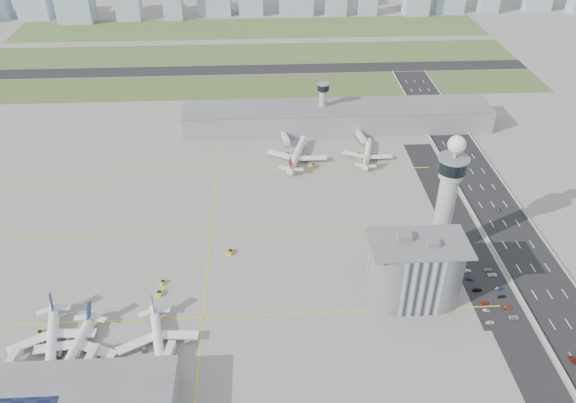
{
  "coord_description": "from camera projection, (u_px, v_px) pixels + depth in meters",
  "views": [
    {
      "loc": [
        -12.93,
        -203.27,
        176.1
      ],
      "look_at": [
        0.0,
        35.0,
        15.0
      ],
      "focal_mm": 35.0,
      "sensor_mm": 36.0,
      "label": 1
    }
  ],
  "objects": [
    {
      "name": "airplane_near_a",
      "position": [
        50.0,
        336.0,
        224.71
      ],
      "size": [
        43.49,
        48.03,
        11.48
      ],
      "primitive_type": null,
      "rotation": [
        0.0,
        0.0,
        -1.33
      ],
      "color": "white",
      "rests_on": "ground"
    },
    {
      "name": "tug_3",
      "position": [
        231.0,
        252.0,
        276.21
      ],
      "size": [
        3.87,
        4.36,
        2.11
      ],
      "primitive_type": null,
      "rotation": [
        0.0,
        0.0,
        2.67
      ],
      "color": "#DCB203",
      "rests_on": "ground"
    },
    {
      "name": "control_tower",
      "position": [
        447.0,
        193.0,
        257.59
      ],
      "size": [
        14.0,
        14.0,
        64.5
      ],
      "color": "#ADAAA5",
      "rests_on": "ground"
    },
    {
      "name": "car_lot_10",
      "position": [
        492.0,
        275.0,
        262.7
      ],
      "size": [
        4.64,
        2.21,
        1.28
      ],
      "primitive_type": "imported",
      "rotation": [
        0.0,
        0.0,
        1.55
      ],
      "color": "silver",
      "rests_on": "ground"
    },
    {
      "name": "runway",
      "position": [
        251.0,
        70.0,
        483.23
      ],
      "size": [
        480.0,
        22.0,
        0.1
      ],
      "primitive_type": "cube",
      "color": "black",
      "rests_on": "ground"
    },
    {
      "name": "terminal_pier",
      "position": [
        337.0,
        117.0,
        387.2
      ],
      "size": [
        210.0,
        32.0,
        15.8
      ],
      "color": "gray",
      "rests_on": "ground"
    },
    {
      "name": "barrier_right",
      "position": [
        556.0,
        258.0,
        272.8
      ],
      "size": [
        0.6,
        500.0,
        1.2
      ],
      "primitive_type": "cube",
      "color": "#9E9E99",
      "rests_on": "ground"
    },
    {
      "name": "car_lot_7",
      "position": [
        507.0,
        307.0,
        245.05
      ],
      "size": [
        4.41,
        2.23,
        1.23
      ],
      "primitive_type": "imported",
      "rotation": [
        0.0,
        0.0,
        1.45
      ],
      "color": "#B44319",
      "rests_on": "ground"
    },
    {
      "name": "airplane_near_b",
      "position": [
        73.0,
        346.0,
        220.21
      ],
      "size": [
        39.69,
        44.87,
        11.35
      ],
      "primitive_type": null,
      "rotation": [
        0.0,
        0.0,
        -1.71
      ],
      "color": "white",
      "rests_on": "ground"
    },
    {
      "name": "car_lot_4",
      "position": [
        470.0,
        279.0,
        260.18
      ],
      "size": [
        3.76,
        1.99,
        1.22
      ],
      "primitive_type": "imported",
      "rotation": [
        0.0,
        0.0,
        1.41
      ],
      "color": "#16294D",
      "rests_on": "ground"
    },
    {
      "name": "jet_bridge_far_0",
      "position": [
        283.0,
        136.0,
        375.07
      ],
      "size": [
        5.39,
        14.31,
        5.7
      ],
      "primitive_type": null,
      "rotation": [
        0.0,
        0.0,
        -1.4
      ],
      "color": "silver",
      "rests_on": "ground"
    },
    {
      "name": "car_lot_6",
      "position": [
        514.0,
        317.0,
        239.97
      ],
      "size": [
        4.81,
        2.46,
        1.3
      ],
      "primitive_type": "imported",
      "rotation": [
        0.0,
        0.0,
        1.5
      ],
      "color": "#ABABAB",
      "rests_on": "ground"
    },
    {
      "name": "skyline_bldg_3",
      "position": [
        34.0,
        0.0,
        602.64
      ],
      "size": [
        32.3,
        25.84,
        36.93
      ],
      "primitive_type": "cube",
      "color": "#9EADC1",
      "rests_on": "ground"
    },
    {
      "name": "taxiway_line_h_0",
      "position": [
        203.0,
        318.0,
        240.71
      ],
      "size": [
        260.0,
        0.6,
        0.01
      ],
      "primitive_type": "cube",
      "color": "yellow",
      "rests_on": "ground"
    },
    {
      "name": "jet_bridge_near_1",
      "position": [
        82.0,
        377.0,
        211.54
      ],
      "size": [
        5.39,
        14.31,
        5.7
      ],
      "primitive_type": null,
      "rotation": [
        0.0,
        0.0,
        1.4
      ],
      "color": "silver",
      "rests_on": "ground"
    },
    {
      "name": "tug_2",
      "position": [
        163.0,
        282.0,
        258.23
      ],
      "size": [
        3.4,
        3.57,
        1.71
      ],
      "primitive_type": null,
      "rotation": [
        0.0,
        0.0,
        -0.66
      ],
      "color": "gold",
      "rests_on": "ground"
    },
    {
      "name": "jet_bridge_near_0",
      "position": [
        1.0,
        380.0,
        210.19
      ],
      "size": [
        5.39,
        14.31,
        5.7
      ],
      "primitive_type": null,
      "rotation": [
        0.0,
        0.0,
        1.4
      ],
      "color": "silver",
      "rests_on": "ground"
    },
    {
      "name": "car_hw_1",
      "position": [
        498.0,
        210.0,
        306.8
      ],
      "size": [
        1.65,
        3.72,
        1.19
      ],
      "primitive_type": "imported",
      "rotation": [
        0.0,
        0.0,
        -0.11
      ],
      "color": "#24262C",
      "rests_on": "ground"
    },
    {
      "name": "car_lot_9",
      "position": [
        499.0,
        288.0,
        254.97
      ],
      "size": [
        4.04,
        1.86,
        1.28
      ],
      "primitive_type": "imported",
      "rotation": [
        0.0,
        0.0,
        1.7
      ],
      "color": "navy",
      "rests_on": "ground"
    },
    {
      "name": "secondary_tower",
      "position": [
        323.0,
        101.0,
        382.3
      ],
      "size": [
        8.6,
        8.6,
        31.9
      ],
      "color": "#ADAAA5",
      "rests_on": "ground"
    },
    {
      "name": "tug_5",
      "position": [
        359.0,
        157.0,
        354.44
      ],
      "size": [
        3.69,
        2.71,
        2.02
      ],
      "primitive_type": null,
      "rotation": [
        0.0,
        0.0,
        1.47
      ],
      "color": "gold",
      "rests_on": "ground"
    },
    {
      "name": "jet_bridge_far_1",
      "position": [
        357.0,
        134.0,
        377.32
      ],
      "size": [
        5.39,
        14.31,
        5.7
      ],
      "primitive_type": null,
      "rotation": [
        0.0,
        0.0,
        -1.4
      ],
      "color": "silver",
      "rests_on": "ground"
    },
    {
      "name": "tug_1",
      "position": [
        159.0,
        293.0,
        252.0
      ],
      "size": [
        2.94,
        3.84,
        2.03
      ],
      "primitive_type": null,
      "rotation": [
        0.0,
        0.0,
        -0.16
      ],
      "color": "yellow",
      "rests_on": "ground"
    },
    {
      "name": "airplane_near_c",
      "position": [
        157.0,
        337.0,
        224.41
      ],
      "size": [
        41.38,
        45.86,
        11.05
      ],
      "primitive_type": null,
      "rotation": [
        0.0,
        0.0,
        -1.35
      ],
      "color": "white",
      "rests_on": "ground"
    },
    {
      "name": "car_hw_0",
      "position": [
        573.0,
        360.0,
        221.02
      ],
      "size": [
        1.69,
        3.84,
        1.29
      ],
      "primitive_type": "imported",
      "rotation": [
        0.0,
        0.0,
        0.04
      ],
      "color": "maroon",
      "rests_on": "ground"
    },
    {
      "name": "taxiway_line_h_1",
      "position": [
        211.0,
        233.0,
        290.37
      ],
      "size": [
        260.0,
        0.6,
        0.01
      ],
      "primitive_type": "cube",
      "color": "yellow",
      "rests_on": "ground"
    },
    {
      "name": "car_hw_2",
      "position": [
        463.0,
        141.0,
        373.31
      ],
      "size": [
        2.46,
        4.46,
        1.18
      ],
      "primitive_type": "imported",
      "rotation": [
        0.0,
        0.0,
        0.12
      ],
      "color": "navy",
      "rests_on": "ground"
    },
    {
      "name": "car_lot_5",
      "position": [
        467.0,
        271.0,
        265.17
      ],
      "size": [
        3.7,
        1.42,
        1.2
      ],
      "primitive_type": "imported",
      "rotation": [
        0.0,
        0.0,
        1.53
      ],
      "color": "silver",
      "rests_on": "ground"
    },
    {
      "name": "car_hw_4",
      "position": [
        420.0,
        104.0,
        422.73
      ],
      "size": [
        1.85,
        3.95,
        1.31
      ],
      "primitive_type": "imported",
      "rotation": [
        0.0,
        0.0,
        -0.08
      ],
      "color": "#A0A2AD",
      "rests_on": "ground"
    },
    {
      "name": "car_lot_8",
      "position": [
        502.0,
        296.0,
        250.79
      ],
      "size": [
        3.79,
        1.9,
        1.24
      ],
      "primitive_type": "imported",
      "rotation": [
        0.0,
        0.0,
        1.69
      ],
      "color": "black",
      "rests_on": "ground"
    },
    {
      "name": "skyline_bldg_10",
      "position": [
        336.0,
        2.0,
        613.49
      ],
      "size": [
        23.01,
        18.41,
        27.75
      ],
      "primitive_type": "cube",
      "color": "#9EADC1",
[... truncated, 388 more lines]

